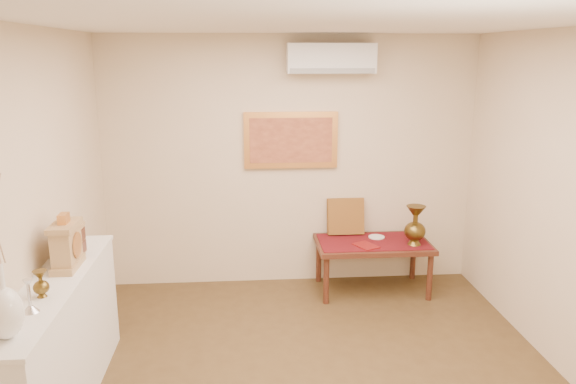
{
  "coord_description": "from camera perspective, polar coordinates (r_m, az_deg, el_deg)",
  "views": [
    {
      "loc": [
        -0.5,
        -3.69,
        2.5
      ],
      "look_at": [
        -0.12,
        1.15,
        1.3
      ],
      "focal_mm": 35.0,
      "sensor_mm": 36.0,
      "label": 1
    }
  ],
  "objects": [
    {
      "name": "low_table",
      "position": [
        6.08,
        8.61,
        -5.62
      ],
      "size": [
        1.2,
        0.7,
        0.55
      ],
      "color": "#4F2517",
      "rests_on": "floor"
    },
    {
      "name": "cushion",
      "position": [
        6.21,
        5.87,
        -2.46
      ],
      "size": [
        0.4,
        0.18,
        0.41
      ],
      "primitive_type": "cube",
      "rotation": [
        -0.21,
        0.0,
        0.0
      ],
      "color": "#602513",
      "rests_on": "table_cloth"
    },
    {
      "name": "candlestick",
      "position": [
        3.76,
        -24.8,
        -9.55
      ],
      "size": [
        0.1,
        0.1,
        0.21
      ],
      "primitive_type": null,
      "color": "silver",
      "rests_on": "display_ledge"
    },
    {
      "name": "plate",
      "position": [
        6.17,
        8.98,
        -4.54
      ],
      "size": [
        0.17,
        0.17,
        0.01
      ],
      "primitive_type": "cylinder",
      "color": "white",
      "rests_on": "table_cloth"
    },
    {
      "name": "ac_unit",
      "position": [
        5.88,
        4.39,
        13.37
      ],
      "size": [
        0.9,
        0.25,
        0.3
      ],
      "color": "silver",
      "rests_on": "wall_back"
    },
    {
      "name": "table_cloth",
      "position": [
        6.05,
        8.63,
        -5.01
      ],
      "size": [
        1.14,
        0.59,
        0.01
      ],
      "primitive_type": "cube",
      "color": "#5F0F15",
      "rests_on": "low_table"
    },
    {
      "name": "mantel_clock",
      "position": [
        4.37,
        -21.58,
        -5.03
      ],
      "size": [
        0.17,
        0.36,
        0.41
      ],
      "color": "tan",
      "rests_on": "display_ledge"
    },
    {
      "name": "brass_urn_tall",
      "position": [
        5.96,
        12.81,
        -2.92
      ],
      "size": [
        0.22,
        0.22,
        0.5
      ],
      "primitive_type": null,
      "color": "brown",
      "rests_on": "table_cloth"
    },
    {
      "name": "brass_urn_small",
      "position": [
        3.95,
        -23.85,
        -8.19
      ],
      "size": [
        0.1,
        0.1,
        0.23
      ],
      "primitive_type": null,
      "color": "brown",
      "rests_on": "display_ledge"
    },
    {
      "name": "ceiling",
      "position": [
        3.73,
        3.33,
        16.94
      ],
      "size": [
        4.5,
        4.5,
        0.0
      ],
      "primitive_type": "plane",
      "rotation": [
        3.14,
        0.0,
        0.0
      ],
      "color": "white",
      "rests_on": "ground"
    },
    {
      "name": "display_ledge",
      "position": [
        4.41,
        -22.19,
        -14.36
      ],
      "size": [
        0.37,
        2.02,
        0.98
      ],
      "color": "white",
      "rests_on": "floor"
    },
    {
      "name": "painting",
      "position": [
        6.0,
        0.29,
        5.29
      ],
      "size": [
        1.0,
        0.06,
        0.6
      ],
      "color": "#DA8E45",
      "rests_on": "wall_back"
    },
    {
      "name": "wooden_chest",
      "position": [
        4.64,
        -21.06,
        -4.59
      ],
      "size": [
        0.16,
        0.21,
        0.24
      ],
      "color": "tan",
      "rests_on": "display_ledge"
    },
    {
      "name": "wall_back",
      "position": [
        6.07,
        0.27,
        2.99
      ],
      "size": [
        4.0,
        0.02,
        2.7
      ],
      "primitive_type": "cube",
      "color": "beige",
      "rests_on": "ground"
    },
    {
      "name": "wall_left",
      "position": [
        4.15,
        -25.59,
        -3.62
      ],
      "size": [
        0.02,
        4.5,
        2.7
      ],
      "primitive_type": "cube",
      "color": "beige",
      "rests_on": "ground"
    },
    {
      "name": "menu",
      "position": [
        5.89,
        7.93,
        -5.42
      ],
      "size": [
        0.27,
        0.3,
        0.01
      ],
      "primitive_type": "cube",
      "rotation": [
        0.0,
        0.0,
        0.47
      ],
      "color": "maroon",
      "rests_on": "table_cloth"
    }
  ]
}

